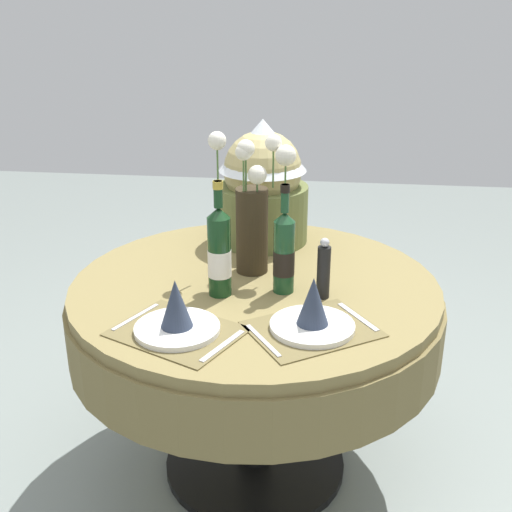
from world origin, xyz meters
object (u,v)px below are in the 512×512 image
Objects in this scene: flower_vase at (253,211)px; wine_bottle_right at (284,252)px; dining_table at (255,321)px; pepper_mill at (324,270)px; place_setting_left at (177,317)px; place_setting_right at (313,315)px; wine_bottle_centre at (219,252)px; gift_tub_back_centre at (263,179)px.

wine_bottle_right is (0.12, -0.15, -0.08)m from flower_vase.
pepper_mill reaches higher than dining_table.
wine_bottle_right is 1.78× the size of pepper_mill.
pepper_mill is at bearing -13.37° from wine_bottle_right.
place_setting_right is (0.37, 0.06, 0.00)m from place_setting_left.
place_setting_left is 1.14× the size of wine_bottle_centre.
gift_tub_back_centre reaches higher than place_setting_right.
place_setting_right is 1.22× the size of wine_bottle_right.
place_setting_left is 0.98× the size of place_setting_right.
pepper_mill is at bearing 83.90° from place_setting_right.
dining_table is at bearing 158.69° from pepper_mill.
place_setting_left reaches higher than dining_table.
gift_tub_back_centre is (-0.24, 0.48, 0.15)m from pepper_mill.
dining_table is at bearing 149.74° from wine_bottle_right.
gift_tub_back_centre is at bearing 107.61° from place_setting_right.
place_setting_left is 0.29m from wine_bottle_centre.
place_setting_right is 0.76m from gift_tub_back_centre.
dining_table is 0.55m from gift_tub_back_centre.
dining_table is 2.65× the size of gift_tub_back_centre.
place_setting_left is at bearing -145.00° from pepper_mill.
place_setting_left is at bearing -115.31° from dining_table.
gift_tub_back_centre reaches higher than wine_bottle_right.
wine_bottle_right reaches higher than place_setting_left.
wine_bottle_right is at bearing 112.54° from place_setting_right.
place_setting_right reaches higher than dining_table.
pepper_mill is 0.42× the size of gift_tub_back_centre.
flower_vase reaches higher than place_setting_right.
wine_bottle_right is at bearing 13.49° from wine_bottle_centre.
place_setting_right is at bearing -60.94° from flower_vase.
wine_bottle_centre is 1.87× the size of pepper_mill.
wine_bottle_centre is at bearing -98.76° from gift_tub_back_centre.
place_setting_left is 0.38m from place_setting_right.
place_setting_left is 0.87× the size of flower_vase.
place_setting_left is 0.42m from wine_bottle_right.
wine_bottle_right is at bearing -75.21° from gift_tub_back_centre.
flower_vase is 2.43× the size of pepper_mill.
wine_bottle_right reaches higher than dining_table.
wine_bottle_centre is at bearing -132.86° from dining_table.
place_setting_right is 1.16× the size of wine_bottle_centre.
pepper_mill is 0.56m from gift_tub_back_centre.
dining_table is 6.26× the size of pepper_mill.
place_setting_right is (0.20, -0.30, 0.19)m from dining_table.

